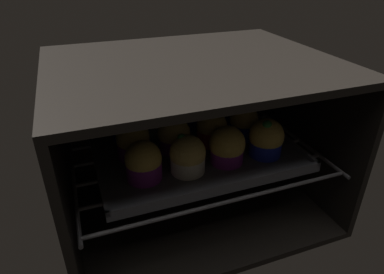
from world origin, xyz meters
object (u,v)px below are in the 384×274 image
(muffin_row1_col0, at_px, (133,141))
(muffin_row2_col0, at_px, (126,125))
(muffin_row1_col2, at_px, (212,129))
(muffin_row0_col3, at_px, (266,139))
(muffin_row1_col3, at_px, (243,123))
(muffin_row0_col1, at_px, (188,156))
(muffin_row2_col3, at_px, (228,106))
(muffin_row0_col0, at_px, (144,162))
(muffin_row1_col1, at_px, (174,135))
(muffin_row2_col1, at_px, (160,117))
(muffin_row2_col2, at_px, (198,113))
(muffin_row0_col2, at_px, (227,147))
(baking_tray, at_px, (192,147))

(muffin_row1_col0, xyz_separation_m, muffin_row2_col0, (0.00, 0.09, -0.00))
(muffin_row1_col2, bearing_deg, muffin_row0_col3, -44.72)
(muffin_row1_col0, height_order, muffin_row1_col3, muffin_row1_col0)
(muffin_row0_col1, xyz_separation_m, muffin_row2_col3, (0.18, 0.19, 0.01))
(muffin_row0_col0, height_order, muffin_row1_col1, muffin_row1_col1)
(muffin_row2_col1, distance_m, muffin_row2_col2, 0.10)
(muffin_row1_col2, bearing_deg, muffin_row2_col1, 135.12)
(muffin_row1_col0, relative_size, muffin_row2_col2, 1.01)
(muffin_row2_col2, bearing_deg, muffin_row1_col3, -46.99)
(muffin_row0_col0, bearing_deg, muffin_row2_col3, 33.59)
(muffin_row0_col3, bearing_deg, muffin_row2_col0, 146.65)
(muffin_row1_col0, height_order, muffin_row1_col1, same)
(muffin_row0_col0, xyz_separation_m, muffin_row0_col2, (0.18, -0.00, -0.00))
(muffin_row0_col3, height_order, muffin_row1_col0, muffin_row0_col3)
(baking_tray, relative_size, muffin_row2_col1, 5.09)
(muffin_row0_col0, bearing_deg, muffin_row0_col1, -3.98)
(baking_tray, height_order, muffin_row0_col1, muffin_row0_col1)
(muffin_row2_col2, xyz_separation_m, muffin_row2_col3, (0.09, 0.00, 0.00))
(muffin_row0_col2, xyz_separation_m, muffin_row1_col2, (0.00, 0.09, -0.00))
(muffin_row2_col3, bearing_deg, muffin_row0_col2, -116.52)
(baking_tray, xyz_separation_m, muffin_row1_col1, (-0.04, -0.00, 0.04))
(muffin_row0_col2, relative_size, muffin_row0_col3, 0.93)
(muffin_row2_col0, bearing_deg, muffin_row2_col3, 0.97)
(muffin_row2_col2, bearing_deg, muffin_row1_col2, -90.75)
(muffin_row2_col3, bearing_deg, muffin_row0_col3, -89.26)
(muffin_row0_col0, xyz_separation_m, muffin_row2_col0, (-0.00, 0.17, 0.00))
(muffin_row0_col2, distance_m, muffin_row1_col0, 0.20)
(muffin_row1_col1, bearing_deg, muffin_row2_col1, 92.64)
(muffin_row1_col1, distance_m, muffin_row1_col2, 0.09)
(muffin_row2_col1, bearing_deg, muffin_row1_col3, -27.71)
(muffin_row1_col1, xyz_separation_m, muffin_row1_col2, (0.09, -0.00, -0.00))
(muffin_row0_col0, height_order, muffin_row2_col3, muffin_row2_col3)
(baking_tray, distance_m, muffin_row2_col3, 0.17)
(muffin_row0_col0, relative_size, muffin_row0_col1, 0.99)
(muffin_row0_col0, xyz_separation_m, muffin_row2_col2, (0.18, 0.17, 0.00))
(muffin_row0_col0, bearing_deg, muffin_row2_col0, 90.24)
(muffin_row1_col2, distance_m, muffin_row2_col3, 0.13)
(muffin_row1_col3, bearing_deg, muffin_row0_col3, -85.76)
(muffin_row2_col0, bearing_deg, muffin_row0_col1, -63.54)
(muffin_row0_col3, relative_size, muffin_row1_col0, 1.04)
(muffin_row1_col2, bearing_deg, muffin_row2_col3, 47.02)
(muffin_row0_col1, height_order, muffin_row0_col2, same)
(baking_tray, height_order, muffin_row2_col0, muffin_row2_col0)
(baking_tray, distance_m, muffin_row2_col2, 0.11)
(muffin_row1_col0, relative_size, muffin_row2_col1, 0.97)
(muffin_row1_col0, bearing_deg, muffin_row0_col1, -44.94)
(muffin_row0_col1, xyz_separation_m, muffin_row1_col2, (0.09, 0.09, 0.00))
(muffin_row0_col3, height_order, muffin_row1_col1, muffin_row0_col3)
(muffin_row1_col3, xyz_separation_m, muffin_row2_col3, (0.00, 0.09, 0.01))
(muffin_row0_col0, xyz_separation_m, muffin_row0_col1, (0.09, -0.01, -0.00))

